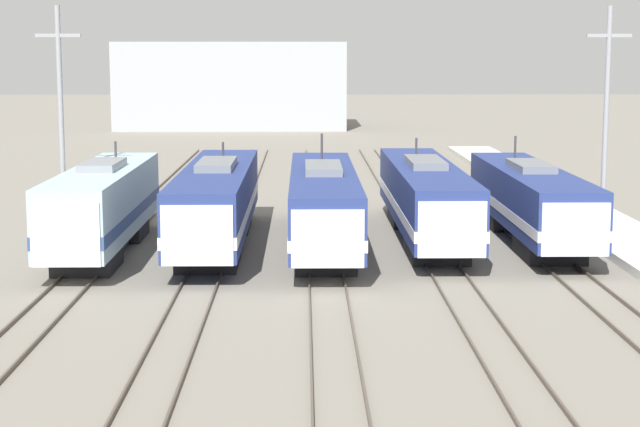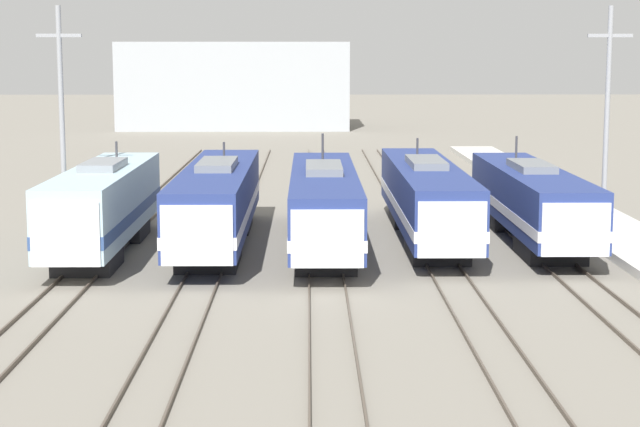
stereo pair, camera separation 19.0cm
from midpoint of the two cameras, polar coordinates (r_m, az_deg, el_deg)
ground_plane at (r=42.64m, az=0.50°, el=-3.94°), size 400.00×400.00×0.00m
rail_pair_far_left at (r=43.64m, az=-13.07°, el=-3.77°), size 1.50×120.00×0.15m
rail_pair_center_left at (r=42.83m, az=-6.36°, el=-3.83°), size 1.51×120.00×0.15m
rail_pair_center at (r=42.62m, az=0.50°, el=-3.84°), size 1.51×120.00×0.15m
rail_pair_center_right at (r=43.03m, az=7.33°, el=-3.79°), size 1.51×120.00×0.15m
rail_pair_far_right at (r=44.02m, az=13.95°, el=-3.70°), size 1.50×120.00×0.15m
locomotive_far_left at (r=50.05m, az=-11.43°, el=0.33°), size 2.98×16.20×4.92m
locomotive_center_left at (r=51.15m, az=-5.42°, el=0.54°), size 3.12×19.46×4.67m
locomotive_center at (r=50.47m, az=0.32°, el=0.40°), size 3.13×19.54×5.14m
locomotive_center_right at (r=53.00m, az=5.81°, el=0.77°), size 3.09×19.90×4.73m
locomotive_far_right at (r=53.16m, az=11.37°, el=0.61°), size 3.09×18.08×4.91m
catenary_tower_left at (r=51.46m, az=-13.49°, el=4.74°), size 2.09×0.25×11.40m
catenary_tower_right at (r=52.12m, az=15.14°, el=4.72°), size 2.09×0.25×11.40m
depot_building at (r=134.26m, az=-4.47°, el=6.84°), size 27.83×14.53×10.54m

